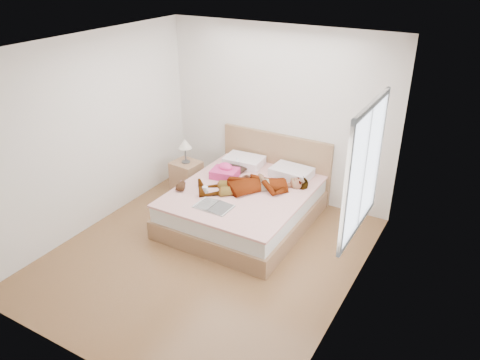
% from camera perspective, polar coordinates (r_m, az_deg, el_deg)
% --- Properties ---
extents(ground, '(4.00, 4.00, 0.00)m').
position_cam_1_polar(ground, '(6.07, -4.06, -9.05)').
color(ground, '#55371A').
rests_on(ground, ground).
extents(woman, '(1.61, 1.41, 0.22)m').
position_cam_1_polar(woman, '(6.46, 1.75, -0.24)').
color(woman, white).
rests_on(woman, bed).
extents(hair, '(0.49, 0.58, 0.08)m').
position_cam_1_polar(hair, '(7.09, -0.58, 1.71)').
color(hair, black).
rests_on(hair, bed).
extents(phone, '(0.09, 0.09, 0.05)m').
position_cam_1_polar(phone, '(6.97, -0.30, 2.42)').
color(phone, silver).
rests_on(phone, bed).
extents(room_shell, '(4.00, 4.00, 4.00)m').
position_cam_1_polar(room_shell, '(4.92, 14.90, 1.28)').
color(room_shell, white).
rests_on(room_shell, ground).
extents(bed, '(1.80, 2.08, 1.00)m').
position_cam_1_polar(bed, '(6.67, 0.80, -2.65)').
color(bed, brown).
rests_on(bed, ground).
extents(towel, '(0.42, 0.36, 0.20)m').
position_cam_1_polar(towel, '(6.82, -1.86, 1.01)').
color(towel, '#E63E7C').
rests_on(towel, bed).
extents(magazine, '(0.48, 0.32, 0.03)m').
position_cam_1_polar(magazine, '(6.06, -3.25, -3.22)').
color(magazine, silver).
rests_on(magazine, bed).
extents(coffee_mug, '(0.12, 0.10, 0.09)m').
position_cam_1_polar(coffee_mug, '(6.41, -4.27, -1.18)').
color(coffee_mug, white).
rests_on(coffee_mug, bed).
extents(plush_toy, '(0.17, 0.22, 0.11)m').
position_cam_1_polar(plush_toy, '(6.50, -7.22, -0.76)').
color(plush_toy, black).
rests_on(plush_toy, bed).
extents(nightstand, '(0.46, 0.41, 0.90)m').
position_cam_1_polar(nightstand, '(7.45, -6.53, 0.66)').
color(nightstand, '#8B5A40').
rests_on(nightstand, ground).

